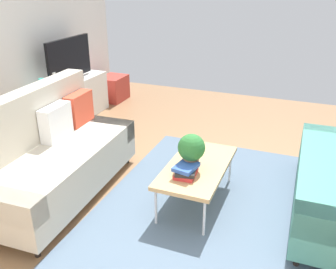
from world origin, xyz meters
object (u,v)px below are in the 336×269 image
object	(u,v)px
table_book_0	(186,174)
bottle_0	(54,80)
tv	(69,60)
coffee_table	(197,167)
storage_trunk	(113,88)
vase_0	(42,84)
couch_beige	(53,155)
potted_plant	(191,150)
tv_console	(73,100)
bottle_1	(59,80)
bottle_2	(64,79)

from	to	relation	value
table_book_0	bottle_0	size ratio (longest dim) A/B	1.06
tv	table_book_0	world-z (taller)	tv
coffee_table	tv	xyz separation A→B (m)	(1.49, 2.50, 0.56)
storage_trunk	vase_0	distance (m)	1.76
couch_beige	potted_plant	xyz separation A→B (m)	(0.28, -1.39, 0.18)
tv	coffee_table	bearing A→B (deg)	-120.78
tv	tv_console	bearing A→B (deg)	90.00
couch_beige	table_book_0	bearing A→B (deg)	93.65
bottle_1	couch_beige	bearing A→B (deg)	-145.88
couch_beige	tv_console	world-z (taller)	couch_beige
storage_trunk	bottle_2	xyz separation A→B (m)	(-1.31, 0.06, 0.50)
bottle_0	bottle_2	bearing A→B (deg)	0.00
storage_trunk	table_book_0	bearing A→B (deg)	-139.87
coffee_table	bottle_1	bearing A→B (deg)	64.72
tv_console	coffee_table	bearing A→B (deg)	-120.58
table_book_0	vase_0	size ratio (longest dim) A/B	1.44
coffee_table	couch_beige	bearing A→B (deg)	105.17
coffee_table	tv_console	world-z (taller)	tv_console
coffee_table	bottle_0	bearing A→B (deg)	66.85
tv	bottle_2	world-z (taller)	tv
bottle_2	tv_console	bearing A→B (deg)	10.65
couch_beige	tv_console	bearing A→B (deg)	-152.21
table_book_0	vase_0	bearing A→B (deg)	65.68
potted_plant	tv	bearing A→B (deg)	57.20
potted_plant	bottle_0	xyz separation A→B (m)	(1.16, 2.44, 0.13)
tv	table_book_0	distance (m)	3.05
tv_console	bottle_0	distance (m)	0.61
storage_trunk	vase_0	size ratio (longest dim) A/B	3.11
tv	bottle_0	distance (m)	0.47
storage_trunk	table_book_0	size ratio (longest dim) A/B	2.17
tv_console	tv	bearing A→B (deg)	-90.00
tv_console	vase_0	xyz separation A→B (m)	(-0.58, 0.05, 0.40)
bottle_2	tv	bearing A→B (deg)	5.37
storage_trunk	potted_plant	xyz separation A→B (m)	(-2.69, -2.38, 0.41)
couch_beige	storage_trunk	world-z (taller)	couch_beige
coffee_table	bottle_2	world-z (taller)	bottle_2
couch_beige	tv_console	size ratio (longest dim) A/B	1.38
tv	vase_0	size ratio (longest dim) A/B	5.98
table_book_0	vase_0	xyz separation A→B (m)	(1.14, 2.53, 0.28)
coffee_table	bottle_1	size ratio (longest dim) A/B	6.12
potted_plant	vase_0	distance (m)	2.73
table_book_0	bottle_2	xyz separation A→B (m)	(1.51, 2.44, 0.28)
bottle_2	table_book_0	bearing A→B (deg)	-121.76
bottle_0	bottle_2	size ratio (longest dim) A/B	1.48
bottle_1	tv	bearing A→B (deg)	3.60
storage_trunk	tv	bearing A→B (deg)	175.84
table_book_0	bottle_0	xyz separation A→B (m)	(1.30, 2.44, 0.31)
potted_plant	vase_0	xyz separation A→B (m)	(1.01, 2.53, 0.10)
coffee_table	vase_0	xyz separation A→B (m)	(0.91, 2.57, 0.33)
potted_plant	coffee_table	bearing A→B (deg)	-17.74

